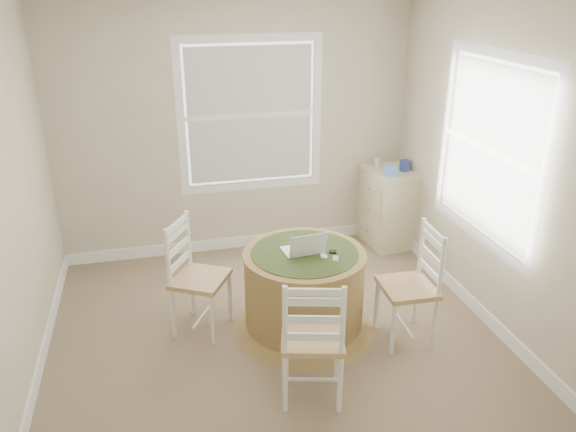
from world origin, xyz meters
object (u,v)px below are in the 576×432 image
object	(u,v)px
chair_right	(407,287)
corner_chest	(387,207)
chair_near	(313,337)
chair_left	(200,278)
round_table	(304,287)
laptop	(304,249)

from	to	relation	value
chair_right	corner_chest	bearing A→B (deg)	163.84
chair_near	chair_left	bearing A→B (deg)	-41.29
round_table	chair_left	distance (m)	0.85
chair_left	chair_near	bearing A→B (deg)	-116.55
laptop	chair_right	bearing A→B (deg)	149.56
chair_left	corner_chest	xyz separation A→B (m)	(2.14, 1.20, -0.05)
round_table	chair_right	bearing A→B (deg)	-6.60
laptop	corner_chest	distance (m)	1.94
round_table	chair_left	xyz separation A→B (m)	(-0.82, 0.19, 0.09)
round_table	laptop	size ratio (longest dim) A/B	3.50
chair_near	round_table	bearing A→B (deg)	-86.25
chair_left	chair_right	bearing A→B (deg)	-78.69
chair_left	chair_near	xyz separation A→B (m)	(0.66, -0.99, 0.00)
round_table	chair_near	size ratio (longest dim) A/B	1.23
corner_chest	chair_near	bearing A→B (deg)	-129.37
laptop	corner_chest	bearing A→B (deg)	-139.91
laptop	corner_chest	xyz separation A→B (m)	(1.33, 1.38, -0.31)
chair_near	chair_right	bearing A→B (deg)	-137.82
corner_chest	chair_right	bearing A→B (deg)	-113.59
round_table	chair_right	xyz separation A→B (m)	(0.75, -0.34, 0.09)
chair_left	laptop	distance (m)	0.87
chair_near	chair_right	distance (m)	1.02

